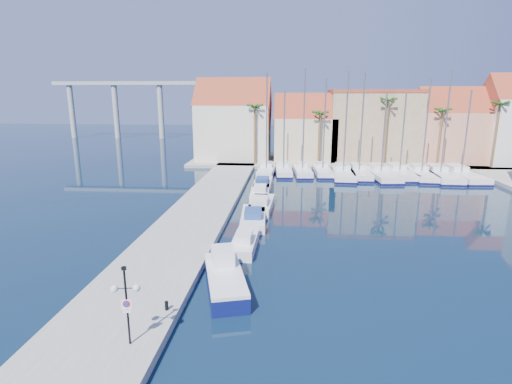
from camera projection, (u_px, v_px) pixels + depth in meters
ground at (295, 300)px, 22.48m from camera, size 260.00×260.00×0.00m
quay_west at (194, 219)px, 36.23m from camera, size 6.00×77.00×0.50m
shore_north at (351, 161)px, 68.03m from camera, size 54.00×16.00×0.50m
lamp_post at (126, 294)px, 17.11m from camera, size 1.25×0.50×3.71m
bollard at (167, 306)px, 20.42m from camera, size 0.19×0.19×0.47m
fishing_boat at (225, 277)px, 23.67m from camera, size 3.58×6.45×2.15m
motorboat_west_0 at (244, 242)px, 29.76m from camera, size 1.81×5.36×1.40m
motorboat_west_1 at (253, 217)px, 35.78m from camera, size 2.53×6.75×1.40m
motorboat_west_2 at (261, 205)px, 39.93m from camera, size 2.45×6.84×1.40m
motorboat_west_3 at (260, 192)px, 45.05m from camera, size 2.12×6.25×1.40m
motorboat_west_4 at (263, 184)px, 49.31m from camera, size 2.18×6.64×1.40m
sailboat_0 at (267, 170)px, 57.64m from camera, size 2.57×8.42×14.03m
sailboat_1 at (283, 170)px, 57.89m from camera, size 2.81×8.44×11.71m
sailboat_2 at (302, 170)px, 57.46m from camera, size 2.90×8.63×14.65m
sailboat_3 at (322, 170)px, 57.63m from camera, size 2.65×8.62×13.28m
sailboat_4 at (343, 172)px, 56.06m from camera, size 3.39×10.96×14.25m
sailboat_5 at (358, 172)px, 56.28m from camera, size 2.60×9.73×14.03m
sailboat_6 at (379, 173)px, 55.66m from camera, size 3.98×11.60×11.54m
sailboat_7 at (398, 172)px, 56.36m from camera, size 3.38×10.45×11.48m
sailboat_8 at (420, 173)px, 55.51m from camera, size 3.32×10.48×13.34m
sailboat_9 at (439, 174)px, 55.18m from camera, size 3.34×11.74×14.31m
sailboat_10 at (459, 174)px, 55.23m from camera, size 3.95×11.99×11.82m
building_0 at (234, 123)px, 67.23m from camera, size 12.30×9.00×13.50m
building_1 at (305, 131)px, 66.52m from camera, size 10.30×8.00×11.00m
building_2 at (372, 125)px, 66.34m from camera, size 14.20×10.20×11.50m
building_3 at (448, 129)px, 64.47m from camera, size 10.30×8.00×12.00m
building_4 at (511, 122)px, 62.49m from camera, size 8.30×8.00×14.00m
palm_0 at (255, 109)px, 61.45m from camera, size 2.60×2.60×10.15m
palm_1 at (320, 115)px, 60.84m from camera, size 2.60×2.60×9.15m
palm_2 at (388, 103)px, 59.56m from camera, size 2.60×2.60×11.15m
palm_3 at (442, 113)px, 59.22m from camera, size 2.60×2.60×9.65m
palm_4 at (500, 106)px, 58.33m from camera, size 2.60×2.60×10.65m
viaduct at (141, 98)px, 102.63m from camera, size 48.00×2.20×14.45m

